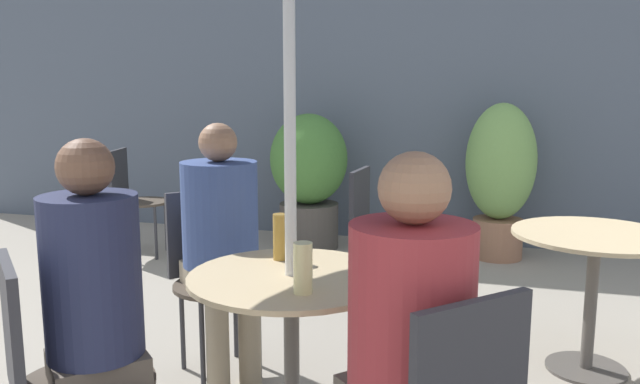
{
  "coord_description": "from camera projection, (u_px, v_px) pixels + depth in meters",
  "views": [
    {
      "loc": [
        0.66,
        -2.0,
        1.4
      ],
      "look_at": [
        -0.06,
        0.54,
        0.96
      ],
      "focal_mm": 35.0,
      "sensor_mm": 36.0,
      "label": 1
    }
  ],
  "objects": [
    {
      "name": "potted_plant_0",
      "position": [
        309.0,
        174.0,
        5.42
      ],
      "size": [
        0.67,
        0.67,
        1.18
      ],
      "color": "#47423D",
      "rests_on": "ground_plane"
    },
    {
      "name": "bistro_chair_3",
      "position": [
        131.0,
        192.0,
        5.2
      ],
      "size": [
        0.47,
        0.45,
        0.89
      ],
      "rotation": [
        0.0,
        0.0,
        1.8
      ],
      "color": "#42382D",
      "rests_on": "ground_plane"
    },
    {
      "name": "cafe_table_far",
      "position": [
        594.0,
        263.0,
        3.04
      ],
      "size": [
        0.79,
        0.79,
        0.71
      ],
      "color": "#514C47",
      "rests_on": "ground_plane"
    },
    {
      "name": "cafe_table_near",
      "position": [
        291.0,
        313.0,
        2.36
      ],
      "size": [
        0.78,
        0.78,
        0.71
      ],
      "color": "#514C47",
      "rests_on": "ground_plane"
    },
    {
      "name": "potted_plant_1",
      "position": [
        500.0,
        173.0,
        5.08
      ],
      "size": [
        0.56,
        0.56,
        1.28
      ],
      "color": "#93664C",
      "rests_on": "ground_plane"
    },
    {
      "name": "seated_person_2",
      "position": [
        407.0,
        329.0,
        1.75
      ],
      "size": [
        0.45,
        0.45,
        1.23
      ],
      "rotation": [
        0.0,
        0.0,
        3.95
      ],
      "color": "brown",
      "rests_on": "ground_plane"
    },
    {
      "name": "storefront_wall",
      "position": [
        422.0,
        76.0,
        5.54
      ],
      "size": [
        10.0,
        0.06,
        3.0
      ],
      "color": "#4C5666",
      "rests_on": "ground_plane"
    },
    {
      "name": "beer_glass_1",
      "position": [
        280.0,
        237.0,
        2.53
      ],
      "size": [
        0.06,
        0.06,
        0.19
      ],
      "color": "#B28433",
      "rests_on": "cafe_table_near"
    },
    {
      "name": "bistro_chair_1",
      "position": [
        51.0,
        367.0,
        1.94
      ],
      "size": [
        0.5,
        0.5,
        0.89
      ],
      "rotation": [
        0.0,
        0.0,
        -3.9
      ],
      "color": "#42382D",
      "rests_on": "ground_plane"
    },
    {
      "name": "bistro_chair_4",
      "position": [
        375.0,
        225.0,
        3.94
      ],
      "size": [
        0.45,
        0.44,
        0.89
      ],
      "rotation": [
        0.0,
        0.0,
        1.5
      ],
      "color": "#42382D",
      "rests_on": "ground_plane"
    },
    {
      "name": "seated_person_0",
      "position": [
        222.0,
        231.0,
        2.92
      ],
      "size": [
        0.46,
        0.45,
        1.24
      ],
      "rotation": [
        0.0,
        0.0,
        0.81
      ],
      "color": "gray",
      "rests_on": "ground_plane"
    },
    {
      "name": "beer_glass_0",
      "position": [
        303.0,
        268.0,
        2.12
      ],
      "size": [
        0.07,
        0.07,
        0.18
      ],
      "color": "beige",
      "rests_on": "cafe_table_near"
    },
    {
      "name": "bistro_chair_0",
      "position": [
        211.0,
        263.0,
        3.09
      ],
      "size": [
        0.5,
        0.5,
        0.89
      ],
      "rotation": [
        0.0,
        0.0,
        0.81
      ],
      "color": "#42382D",
      "rests_on": "ground_plane"
    },
    {
      "name": "seated_person_1",
      "position": [
        97.0,
        296.0,
        1.98
      ],
      "size": [
        0.39,
        0.39,
        1.25
      ],
      "rotation": [
        0.0,
        0.0,
        2.38
      ],
      "color": "brown",
      "rests_on": "ground_plane"
    }
  ]
}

